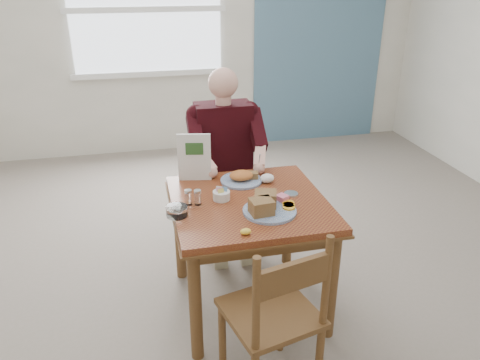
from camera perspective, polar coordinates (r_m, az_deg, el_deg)
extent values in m
plane|color=slate|center=(3.17, 1.01, -14.65)|extent=(6.00, 6.00, 0.00)
plane|color=beige|center=(5.45, -6.86, 17.95)|extent=(5.50, 0.00, 5.50)
cube|color=slate|center=(5.83, 9.80, 18.20)|extent=(1.60, 0.02, 2.80)
ellipsoid|color=yellow|center=(2.41, 0.70, -6.31)|extent=(0.06, 0.05, 0.03)
ellipsoid|color=white|center=(2.98, 3.33, 0.21)|extent=(0.10, 0.08, 0.06)
cylinder|color=silver|center=(2.84, 6.24, -1.70)|extent=(0.09, 0.09, 0.01)
cube|color=white|center=(5.38, -11.43, 19.72)|extent=(1.60, 0.02, 1.30)
cube|color=white|center=(5.46, -10.82, 12.60)|extent=(1.72, 0.04, 0.06)
cube|color=white|center=(5.37, -11.42, 19.71)|extent=(1.72, 0.04, 0.06)
cube|color=brown|center=(2.77, 1.12, -2.85)|extent=(0.90, 0.90, 0.04)
cube|color=brown|center=(2.78, 1.11, -3.36)|extent=(0.92, 0.92, 0.01)
cylinder|color=brown|center=(2.60, -5.45, -15.01)|extent=(0.07, 0.07, 0.71)
cylinder|color=brown|center=(2.77, 11.11, -12.50)|extent=(0.07, 0.07, 0.71)
cylinder|color=brown|center=(3.24, -7.39, -6.36)|extent=(0.07, 0.07, 0.71)
cylinder|color=brown|center=(3.38, 5.91, -4.85)|extent=(0.07, 0.07, 0.71)
cube|color=brown|center=(2.48, 3.31, -8.32)|extent=(0.80, 0.03, 0.08)
cube|color=brown|center=(3.14, -0.61, -0.81)|extent=(0.80, 0.03, 0.08)
cube|color=brown|center=(2.75, -6.84, -4.97)|extent=(0.03, 0.80, 0.08)
cube|color=brown|center=(2.91, 8.58, -3.26)|extent=(0.03, 0.80, 0.08)
cylinder|color=brown|center=(3.48, -4.14, -6.35)|extent=(0.04, 0.04, 0.45)
cylinder|color=brown|center=(3.54, 1.65, -5.70)|extent=(0.04, 0.04, 0.45)
cylinder|color=brown|center=(3.79, -5.01, -3.63)|extent=(0.04, 0.04, 0.45)
cylinder|color=brown|center=(3.84, 0.31, -3.07)|extent=(0.04, 0.04, 0.45)
cube|color=brown|center=(3.55, -1.85, -1.24)|extent=(0.42, 0.42, 0.03)
cylinder|color=brown|center=(3.59, -5.29, 3.08)|extent=(0.04, 0.04, 0.50)
cylinder|color=brown|center=(3.65, 0.32, 3.56)|extent=(0.04, 0.04, 0.50)
cube|color=brown|center=(3.58, -2.49, 4.82)|extent=(0.38, 0.03, 0.14)
cylinder|color=brown|center=(2.59, -2.17, -18.77)|extent=(0.05, 0.05, 0.45)
cylinder|color=brown|center=(2.72, 5.03, -16.40)|extent=(0.05, 0.05, 0.45)
cube|color=brown|center=(2.38, 3.72, -15.86)|extent=(0.51, 0.51, 0.03)
cylinder|color=brown|center=(2.04, 1.98, -15.24)|extent=(0.04, 0.04, 0.50)
cylinder|color=brown|center=(2.20, 10.46, -12.33)|extent=(0.04, 0.04, 0.50)
cube|color=brown|center=(2.05, 6.54, -11.57)|extent=(0.38, 0.12, 0.14)
cube|color=tan|center=(3.39, -3.13, -1.12)|extent=(0.13, 0.38, 0.12)
cube|color=tan|center=(3.43, 0.17, -0.80)|extent=(0.13, 0.38, 0.12)
cube|color=tan|center=(3.38, -2.47, -7.01)|extent=(0.10, 0.10, 0.48)
cube|color=tan|center=(3.41, 0.85, -6.62)|extent=(0.10, 0.10, 0.48)
cube|color=black|center=(3.43, -2.03, 4.63)|extent=(0.40, 0.22, 0.58)
sphere|color=black|center=(3.33, -5.33, 7.93)|extent=(0.15, 0.15, 0.15)
sphere|color=black|center=(3.40, 1.09, 8.37)|extent=(0.15, 0.15, 0.15)
cylinder|color=#DA9D8A|center=(3.32, -2.04, 9.56)|extent=(0.11, 0.11, 0.08)
sphere|color=#DA9D8A|center=(3.29, -2.08, 11.75)|extent=(0.21, 0.21, 0.21)
cube|color=black|center=(3.25, -5.50, 5.64)|extent=(0.09, 0.29, 0.27)
cube|color=black|center=(3.33, 2.06, 6.21)|extent=(0.09, 0.29, 0.27)
sphere|color=black|center=(3.18, -5.14, 3.28)|extent=(0.09, 0.09, 0.09)
sphere|color=black|center=(3.26, 2.56, 3.92)|extent=(0.09, 0.09, 0.09)
cube|color=#DA9D8A|center=(3.11, -4.33, 2.14)|extent=(0.14, 0.23, 0.14)
cube|color=#DA9D8A|center=(3.18, 2.45, 2.73)|extent=(0.14, 0.23, 0.14)
sphere|color=#DA9D8A|center=(3.04, -3.48, 0.96)|extent=(0.08, 0.08, 0.08)
sphere|color=#DA9D8A|center=(3.11, 2.34, 1.49)|extent=(0.08, 0.08, 0.08)
cylinder|color=silver|center=(3.09, 2.36, 2.34)|extent=(0.01, 0.05, 0.12)
cylinder|color=white|center=(2.63, 3.63, -3.79)|extent=(0.31, 0.31, 0.02)
cube|color=#A7854A|center=(2.57, 2.63, -3.26)|extent=(0.13, 0.12, 0.08)
cube|color=#A7854A|center=(2.65, 3.12, -2.29)|extent=(0.15, 0.14, 0.08)
cylinder|color=#FFA71A|center=(2.65, 5.98, -3.31)|extent=(0.08, 0.08, 0.01)
cylinder|color=#FFA71A|center=(2.68, 5.94, -3.06)|extent=(0.08, 0.08, 0.01)
cylinder|color=#FFA71A|center=(2.70, 5.91, -2.81)|extent=(0.09, 0.09, 0.01)
cube|color=pink|center=(2.73, 5.17, -2.16)|extent=(0.08, 0.08, 0.03)
cylinder|color=white|center=(3.00, 0.16, -0.05)|extent=(0.31, 0.31, 0.01)
ellipsoid|color=orange|center=(2.98, 0.16, 0.58)|extent=(0.17, 0.15, 0.06)
cube|color=#A7854A|center=(3.01, 1.26, 0.60)|extent=(0.11, 0.07, 0.04)
cylinder|color=white|center=(2.76, -2.28, -1.89)|extent=(0.13, 0.13, 0.05)
cube|color=pink|center=(2.75, -2.51, -1.18)|extent=(0.04, 0.02, 0.03)
cube|color=#6699D8|center=(2.75, -1.93, -1.12)|extent=(0.04, 0.03, 0.03)
cube|color=#EAD159|center=(2.73, -2.34, -1.34)|extent=(0.04, 0.02, 0.03)
cube|color=white|center=(2.76, -2.56, -1.03)|extent=(0.04, 0.03, 0.03)
cylinder|color=white|center=(2.71, -6.31, -2.26)|extent=(0.05, 0.05, 0.08)
cylinder|color=silver|center=(2.69, -6.35, -1.38)|extent=(0.05, 0.05, 0.02)
cylinder|color=white|center=(2.71, -5.17, -2.28)|extent=(0.05, 0.05, 0.08)
cylinder|color=silver|center=(2.69, -5.20, -1.39)|extent=(0.05, 0.05, 0.02)
cylinder|color=white|center=(2.61, -7.70, -3.79)|extent=(0.15, 0.15, 0.05)
cylinder|color=white|center=(2.59, -8.03, -3.52)|extent=(0.04, 0.04, 0.02)
cylinder|color=white|center=(2.61, -7.45, -3.26)|extent=(0.04, 0.04, 0.02)
cylinder|color=white|center=(2.58, -7.58, -3.61)|extent=(0.04, 0.04, 0.02)
cube|color=white|center=(2.98, -5.59, 2.77)|extent=(0.21, 0.06, 0.31)
cube|color=#2D5926|center=(2.95, -5.59, 3.80)|extent=(0.11, 0.03, 0.08)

